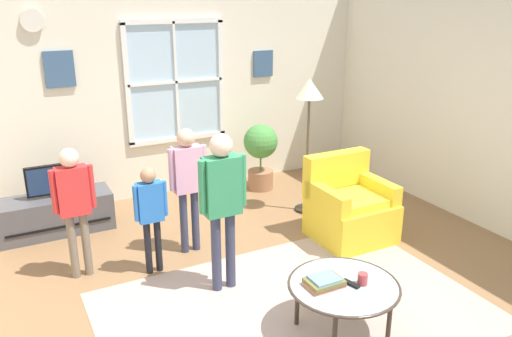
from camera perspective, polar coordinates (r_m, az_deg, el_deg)
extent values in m
cube|color=olive|center=(4.61, 0.81, -14.01)|extent=(6.25, 6.12, 0.02)
cube|color=silver|center=(6.58, -10.96, 9.37)|extent=(5.65, 0.12, 2.89)
cube|color=silver|center=(6.58, -8.83, 9.40)|extent=(1.21, 0.02, 1.45)
cube|color=white|center=(6.49, -9.11, 15.70)|extent=(1.27, 0.04, 0.06)
cube|color=white|center=(6.72, -8.47, 3.27)|extent=(1.27, 0.04, 0.06)
cube|color=white|center=(6.40, -13.96, 8.80)|extent=(0.06, 0.04, 1.45)
cube|color=white|center=(6.78, -3.87, 9.85)|extent=(0.06, 0.04, 1.45)
cube|color=white|center=(6.57, -8.78, 9.38)|extent=(0.03, 0.04, 1.45)
cube|color=white|center=(6.57, -8.78, 9.38)|extent=(1.21, 0.04, 0.03)
cube|color=#38567A|center=(6.25, -20.78, 10.17)|extent=(0.32, 0.03, 0.40)
cube|color=#38567A|center=(7.04, 0.79, 11.45)|extent=(0.28, 0.03, 0.34)
cylinder|color=silver|center=(6.17, -23.40, 14.69)|extent=(0.24, 0.04, 0.24)
cube|color=tan|center=(4.45, 4.16, -15.18)|extent=(3.06, 2.11, 0.01)
cube|color=#4C4C51|center=(6.05, -21.11, -4.69)|extent=(1.17, 0.45, 0.41)
cube|color=black|center=(5.86, -20.75, -6.07)|extent=(1.05, 0.02, 0.02)
cylinder|color=#4C4C4C|center=(5.96, -21.37, -2.65)|extent=(0.08, 0.08, 0.05)
cube|color=black|center=(5.91, -21.56, -1.14)|extent=(0.52, 0.05, 0.33)
cube|color=navy|center=(5.88, -21.53, -1.22)|extent=(0.48, 0.01, 0.29)
cube|color=yellow|center=(5.58, 10.40, -5.59)|extent=(0.76, 0.72, 0.42)
cube|color=yellow|center=(5.64, 8.82, -0.47)|extent=(0.76, 0.16, 0.45)
cube|color=yellow|center=(5.28, 7.83, -3.24)|extent=(0.12, 0.65, 0.20)
cube|color=yellow|center=(5.66, 13.16, -2.06)|extent=(0.12, 0.65, 0.20)
cube|color=yellow|center=(5.45, 10.87, -3.39)|extent=(0.61, 0.50, 0.08)
cylinder|color=#99B2B7|center=(4.02, 9.61, -12.53)|extent=(0.82, 0.82, 0.02)
torus|color=#3F3328|center=(4.02, 9.61, -12.53)|extent=(0.84, 0.84, 0.02)
cylinder|color=#33281E|center=(4.18, 4.55, -14.38)|extent=(0.04, 0.04, 0.41)
cylinder|color=#33281E|center=(4.43, 10.15, -12.59)|extent=(0.04, 0.04, 0.41)
cylinder|color=#33281E|center=(3.85, 8.62, -17.88)|extent=(0.04, 0.04, 0.41)
cylinder|color=#33281E|center=(4.12, 14.45, -15.61)|extent=(0.04, 0.04, 0.41)
cube|color=#C86C47|center=(3.97, 7.49, -12.49)|extent=(0.28, 0.18, 0.03)
cube|color=olive|center=(3.96, 7.50, -12.15)|extent=(0.27, 0.20, 0.03)
cube|color=#6F9DBF|center=(3.94, 7.52, -11.87)|extent=(0.20, 0.17, 0.02)
cylinder|color=#BF3F3F|center=(4.02, 11.63, -11.79)|extent=(0.08, 0.08, 0.09)
cube|color=black|center=(4.01, 10.40, -12.34)|extent=(0.08, 0.15, 0.02)
cylinder|color=#333851|center=(5.23, -7.93, -5.88)|extent=(0.08, 0.08, 0.64)
cylinder|color=#333851|center=(5.26, -6.69, -5.64)|extent=(0.08, 0.08, 0.64)
cube|color=#DB9EBC|center=(5.04, -7.56, -0.08)|extent=(0.28, 0.14, 0.46)
sphere|color=#D8AD8C|center=(4.95, -7.72, 3.37)|extent=(0.17, 0.17, 0.17)
cylinder|color=#DB9EBC|center=(4.97, -9.25, -0.18)|extent=(0.06, 0.06, 0.41)
cylinder|color=#DB9EBC|center=(5.07, -5.77, 0.38)|extent=(0.06, 0.06, 0.41)
cylinder|color=#726656|center=(5.02, -19.47, -8.07)|extent=(0.07, 0.07, 0.62)
cylinder|color=#726656|center=(5.03, -18.15, -7.86)|extent=(0.07, 0.07, 0.62)
cube|color=red|center=(4.82, -19.47, -2.32)|extent=(0.27, 0.14, 0.44)
sphere|color=beige|center=(4.72, -19.87, 1.12)|extent=(0.17, 0.17, 0.17)
cylinder|color=red|center=(4.78, -21.31, -2.44)|extent=(0.06, 0.06, 0.40)
cylinder|color=red|center=(4.81, -17.62, -1.87)|extent=(0.06, 0.06, 0.40)
cylinder|color=black|center=(4.93, -11.78, -8.49)|extent=(0.06, 0.06, 0.52)
cylinder|color=black|center=(4.96, -10.68, -8.28)|extent=(0.06, 0.06, 0.52)
cube|color=blue|center=(4.76, -11.57, -3.62)|extent=(0.22, 0.12, 0.37)
sphere|color=#A87A5B|center=(4.67, -11.77, -0.74)|extent=(0.14, 0.14, 0.14)
cylinder|color=blue|center=(4.70, -13.05, -3.76)|extent=(0.05, 0.05, 0.33)
cylinder|color=blue|center=(4.77, -10.00, -3.24)|extent=(0.05, 0.05, 0.33)
cylinder|color=#333851|center=(4.54, -4.39, -9.25)|extent=(0.09, 0.09, 0.71)
cylinder|color=#333851|center=(4.59, -2.83, -8.90)|extent=(0.09, 0.09, 0.71)
cube|color=#338C59|center=(4.31, -3.77, -1.90)|extent=(0.31, 0.16, 0.51)
sphere|color=beige|center=(4.20, -3.87, 2.56)|extent=(0.19, 0.19, 0.19)
cylinder|color=#338C59|center=(4.22, -5.91, -2.06)|extent=(0.06, 0.06, 0.46)
cylinder|color=#338C59|center=(4.36, -1.49, -1.29)|extent=(0.06, 0.06, 0.46)
cylinder|color=#9E6B4C|center=(6.89, 0.50, -1.21)|extent=(0.33, 0.33, 0.25)
cylinder|color=#4C7238|center=(6.82, 0.51, 0.48)|extent=(0.02, 0.02, 0.18)
sphere|color=#499142|center=(6.73, 0.51, 3.00)|extent=(0.44, 0.44, 0.44)
cylinder|color=black|center=(6.28, 5.46, -4.44)|extent=(0.26, 0.26, 0.03)
cylinder|color=brown|center=(6.05, 5.65, 1.40)|extent=(0.03, 0.03, 1.37)
cone|color=beige|center=(5.86, 5.90, 8.74)|extent=(0.32, 0.32, 0.22)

